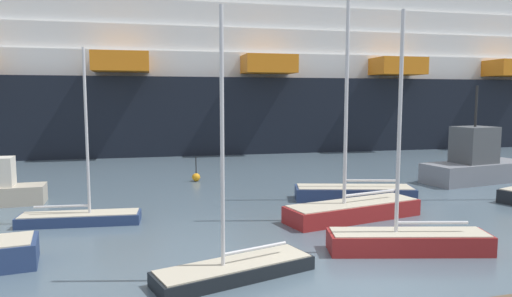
{
  "coord_description": "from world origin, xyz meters",
  "views": [
    {
      "loc": [
        -6.11,
        -11.37,
        5.24
      ],
      "look_at": [
        0.0,
        11.59,
        2.64
      ],
      "focal_mm": 32.72,
      "sensor_mm": 36.0,
      "label": 1
    }
  ],
  "objects_px": {
    "sailboat_3": "(354,190)",
    "sailboat_5": "(80,216)",
    "sailboat_1": "(235,266)",
    "sailboat_7": "(353,208)",
    "sailboat_4": "(408,239)",
    "fishing_boat_1": "(476,163)",
    "channel_buoy_0": "(196,177)",
    "cruise_ship": "(124,70)"
  },
  "relations": [
    {
      "from": "cruise_ship",
      "to": "sailboat_1",
      "type": "bearing_deg",
      "value": -82.92
    },
    {
      "from": "sailboat_4",
      "to": "fishing_boat_1",
      "type": "bearing_deg",
      "value": -123.2
    },
    {
      "from": "sailboat_1",
      "to": "channel_buoy_0",
      "type": "distance_m",
      "value": 16.07
    },
    {
      "from": "sailboat_1",
      "to": "fishing_boat_1",
      "type": "height_order",
      "value": "sailboat_1"
    },
    {
      "from": "sailboat_1",
      "to": "cruise_ship",
      "type": "bearing_deg",
      "value": -100.91
    },
    {
      "from": "sailboat_1",
      "to": "sailboat_7",
      "type": "bearing_deg",
      "value": -157.11
    },
    {
      "from": "sailboat_3",
      "to": "cruise_ship",
      "type": "distance_m",
      "value": 32.36
    },
    {
      "from": "sailboat_1",
      "to": "cruise_ship",
      "type": "distance_m",
      "value": 38.81
    },
    {
      "from": "sailboat_3",
      "to": "sailboat_7",
      "type": "bearing_deg",
      "value": 78.52
    },
    {
      "from": "fishing_boat_1",
      "to": "sailboat_5",
      "type": "bearing_deg",
      "value": 1.15
    },
    {
      "from": "sailboat_1",
      "to": "sailboat_4",
      "type": "distance_m",
      "value": 6.24
    },
    {
      "from": "sailboat_1",
      "to": "sailboat_4",
      "type": "relative_size",
      "value": 0.96
    },
    {
      "from": "channel_buoy_0",
      "to": "sailboat_1",
      "type": "bearing_deg",
      "value": -93.63
    },
    {
      "from": "sailboat_5",
      "to": "cruise_ship",
      "type": "bearing_deg",
      "value": 93.23
    },
    {
      "from": "channel_buoy_0",
      "to": "cruise_ship",
      "type": "height_order",
      "value": "cruise_ship"
    },
    {
      "from": "sailboat_5",
      "to": "sailboat_7",
      "type": "distance_m",
      "value": 11.54
    },
    {
      "from": "sailboat_3",
      "to": "sailboat_4",
      "type": "relative_size",
      "value": 1.23
    },
    {
      "from": "sailboat_3",
      "to": "channel_buoy_0",
      "type": "height_order",
      "value": "sailboat_3"
    },
    {
      "from": "sailboat_3",
      "to": "cruise_ship",
      "type": "height_order",
      "value": "cruise_ship"
    },
    {
      "from": "sailboat_3",
      "to": "sailboat_4",
      "type": "height_order",
      "value": "sailboat_3"
    },
    {
      "from": "sailboat_4",
      "to": "sailboat_3",
      "type": "bearing_deg",
      "value": -89.58
    },
    {
      "from": "sailboat_3",
      "to": "sailboat_5",
      "type": "distance_m",
      "value": 13.2
    },
    {
      "from": "cruise_ship",
      "to": "sailboat_4",
      "type": "bearing_deg",
      "value": -73.58
    },
    {
      "from": "cruise_ship",
      "to": "sailboat_7",
      "type": "bearing_deg",
      "value": -71.44
    },
    {
      "from": "sailboat_7",
      "to": "channel_buoy_0",
      "type": "height_order",
      "value": "sailboat_7"
    },
    {
      "from": "fishing_boat_1",
      "to": "channel_buoy_0",
      "type": "distance_m",
      "value": 17.49
    },
    {
      "from": "sailboat_7",
      "to": "channel_buoy_0",
      "type": "distance_m",
      "value": 12.13
    },
    {
      "from": "sailboat_4",
      "to": "sailboat_7",
      "type": "bearing_deg",
      "value": -77.77
    },
    {
      "from": "sailboat_7",
      "to": "fishing_boat_1",
      "type": "bearing_deg",
      "value": -163.45
    },
    {
      "from": "sailboat_3",
      "to": "sailboat_5",
      "type": "bearing_deg",
      "value": 21.52
    },
    {
      "from": "channel_buoy_0",
      "to": "cruise_ship",
      "type": "relative_size",
      "value": 0.01
    },
    {
      "from": "sailboat_1",
      "to": "channel_buoy_0",
      "type": "relative_size",
      "value": 5.05
    },
    {
      "from": "sailboat_4",
      "to": "sailboat_7",
      "type": "relative_size",
      "value": 0.8
    },
    {
      "from": "sailboat_3",
      "to": "sailboat_4",
      "type": "bearing_deg",
      "value": 91.91
    },
    {
      "from": "sailboat_4",
      "to": "fishing_boat_1",
      "type": "xyz_separation_m",
      "value": [
        11.64,
        10.63,
        0.7
      ]
    },
    {
      "from": "sailboat_1",
      "to": "cruise_ship",
      "type": "xyz_separation_m",
      "value": [
        -3.43,
        37.88,
        7.72
      ]
    },
    {
      "from": "sailboat_1",
      "to": "sailboat_4",
      "type": "xyz_separation_m",
      "value": [
        6.19,
        0.71,
        0.1
      ]
    },
    {
      "from": "sailboat_3",
      "to": "channel_buoy_0",
      "type": "bearing_deg",
      "value": -30.13
    },
    {
      "from": "sailboat_1",
      "to": "fishing_boat_1",
      "type": "xyz_separation_m",
      "value": [
        17.84,
        11.34,
        0.81
      ]
    },
    {
      "from": "sailboat_7",
      "to": "channel_buoy_0",
      "type": "xyz_separation_m",
      "value": [
        -5.35,
        10.89,
        -0.23
      ]
    },
    {
      "from": "sailboat_4",
      "to": "channel_buoy_0",
      "type": "height_order",
      "value": "sailboat_4"
    },
    {
      "from": "sailboat_5",
      "to": "fishing_boat_1",
      "type": "distance_m",
      "value": 23.17
    }
  ]
}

